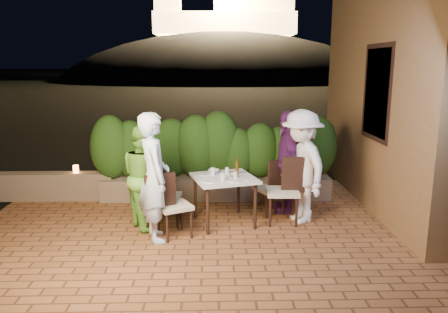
{
  "coord_description": "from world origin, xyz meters",
  "views": [
    {
      "loc": [
        0.13,
        -5.51,
        2.46
      ],
      "look_at": [
        0.31,
        1.08,
        1.05
      ],
      "focal_mm": 35.0,
      "sensor_mm": 36.0,
      "label": 1
    }
  ],
  "objects_px": {
    "bowl": "(214,171)",
    "chair_right_back": "(269,187)",
    "chair_right_front": "(282,190)",
    "diner_blue": "(154,177)",
    "dining_table": "(224,200)",
    "beer_bottle": "(237,166)",
    "chair_left_front": "(174,205)",
    "parapet_lamp": "(76,169)",
    "chair_left_back": "(167,195)",
    "diner_green": "(145,177)",
    "diner_white": "(301,167)",
    "diner_purple": "(287,162)"
  },
  "relations": [
    {
      "from": "bowl",
      "to": "chair_right_back",
      "type": "distance_m",
      "value": 0.99
    },
    {
      "from": "chair_right_front",
      "to": "diner_blue",
      "type": "xyz_separation_m",
      "value": [
        -1.9,
        -0.6,
        0.38
      ]
    },
    {
      "from": "dining_table",
      "to": "bowl",
      "type": "height_order",
      "value": "bowl"
    },
    {
      "from": "beer_bottle",
      "to": "chair_left_front",
      "type": "bearing_deg",
      "value": -145.9
    },
    {
      "from": "chair_left_front",
      "to": "parapet_lamp",
      "type": "height_order",
      "value": "chair_left_front"
    },
    {
      "from": "dining_table",
      "to": "chair_left_back",
      "type": "relative_size",
      "value": 0.98
    },
    {
      "from": "diner_blue",
      "to": "diner_green",
      "type": "relative_size",
      "value": 1.16
    },
    {
      "from": "chair_left_front",
      "to": "chair_right_front",
      "type": "xyz_separation_m",
      "value": [
        1.64,
        0.52,
        0.05
      ]
    },
    {
      "from": "bowl",
      "to": "chair_left_front",
      "type": "height_order",
      "value": "chair_left_front"
    },
    {
      "from": "chair_right_front",
      "to": "parapet_lamp",
      "type": "xyz_separation_m",
      "value": [
        -3.59,
        1.31,
        0.04
      ]
    },
    {
      "from": "chair_right_front",
      "to": "bowl",
      "type": "bearing_deg",
      "value": -11.16
    },
    {
      "from": "dining_table",
      "to": "chair_right_front",
      "type": "xyz_separation_m",
      "value": [
        0.91,
        0.01,
        0.15
      ]
    },
    {
      "from": "dining_table",
      "to": "chair_left_front",
      "type": "height_order",
      "value": "chair_left_front"
    },
    {
      "from": "bowl",
      "to": "chair_right_front",
      "type": "relative_size",
      "value": 0.18
    },
    {
      "from": "chair_left_back",
      "to": "diner_green",
      "type": "distance_m",
      "value": 0.47
    },
    {
      "from": "bowl",
      "to": "chair_left_back",
      "type": "bearing_deg",
      "value": -159.33
    },
    {
      "from": "chair_right_back",
      "to": "diner_white",
      "type": "distance_m",
      "value": 0.73
    },
    {
      "from": "chair_right_front",
      "to": "diner_white",
      "type": "relative_size",
      "value": 0.6
    },
    {
      "from": "beer_bottle",
      "to": "chair_left_front",
      "type": "height_order",
      "value": "beer_bottle"
    },
    {
      "from": "chair_left_back",
      "to": "parapet_lamp",
      "type": "xyz_separation_m",
      "value": [
        -1.79,
        1.32,
        0.11
      ]
    },
    {
      "from": "chair_right_front",
      "to": "diner_purple",
      "type": "distance_m",
      "value": 0.67
    },
    {
      "from": "diner_green",
      "to": "beer_bottle",
      "type": "bearing_deg",
      "value": -110.74
    },
    {
      "from": "dining_table",
      "to": "chair_left_front",
      "type": "distance_m",
      "value": 0.9
    },
    {
      "from": "chair_right_front",
      "to": "diner_blue",
      "type": "distance_m",
      "value": 2.03
    },
    {
      "from": "dining_table",
      "to": "parapet_lamp",
      "type": "relative_size",
      "value": 6.43
    },
    {
      "from": "diner_green",
      "to": "dining_table",
      "type": "bearing_deg",
      "value": -114.97
    },
    {
      "from": "chair_right_back",
      "to": "diner_green",
      "type": "height_order",
      "value": "diner_green"
    },
    {
      "from": "dining_table",
      "to": "parapet_lamp",
      "type": "bearing_deg",
      "value": 153.78
    },
    {
      "from": "chair_left_front",
      "to": "chair_right_back",
      "type": "bearing_deg",
      "value": 6.41
    },
    {
      "from": "chair_left_back",
      "to": "chair_right_front",
      "type": "height_order",
      "value": "chair_right_front"
    },
    {
      "from": "diner_blue",
      "to": "chair_left_back",
      "type": "bearing_deg",
      "value": -29.04
    },
    {
      "from": "diner_white",
      "to": "chair_left_front",
      "type": "bearing_deg",
      "value": -90.79
    },
    {
      "from": "bowl",
      "to": "beer_bottle",
      "type": "bearing_deg",
      "value": -22.69
    },
    {
      "from": "bowl",
      "to": "diner_blue",
      "type": "xyz_separation_m",
      "value": [
        -0.83,
        -0.87,
        0.14
      ]
    },
    {
      "from": "chair_left_back",
      "to": "parapet_lamp",
      "type": "distance_m",
      "value": 2.23
    },
    {
      "from": "parapet_lamp",
      "to": "chair_left_back",
      "type": "bearing_deg",
      "value": -36.33
    },
    {
      "from": "diner_blue",
      "to": "diner_green",
      "type": "bearing_deg",
      "value": 3.93
    },
    {
      "from": "diner_white",
      "to": "diner_purple",
      "type": "height_order",
      "value": "diner_white"
    },
    {
      "from": "dining_table",
      "to": "diner_blue",
      "type": "height_order",
      "value": "diner_blue"
    },
    {
      "from": "beer_bottle",
      "to": "diner_purple",
      "type": "xyz_separation_m",
      "value": [
        0.86,
        0.45,
        -0.03
      ]
    },
    {
      "from": "diner_blue",
      "to": "diner_purple",
      "type": "xyz_separation_m",
      "value": [
        2.06,
        1.17,
        -0.05
      ]
    },
    {
      "from": "chair_left_front",
      "to": "chair_right_front",
      "type": "relative_size",
      "value": 0.91
    },
    {
      "from": "diner_green",
      "to": "diner_white",
      "type": "bearing_deg",
      "value": -115.25
    },
    {
      "from": "beer_bottle",
      "to": "parapet_lamp",
      "type": "xyz_separation_m",
      "value": [
        -2.88,
        1.2,
        -0.32
      ]
    },
    {
      "from": "diner_white",
      "to": "dining_table",
      "type": "bearing_deg",
      "value": -104.19
    },
    {
      "from": "chair_right_back",
      "to": "diner_blue",
      "type": "height_order",
      "value": "diner_blue"
    },
    {
      "from": "diner_green",
      "to": "parapet_lamp",
      "type": "height_order",
      "value": "diner_green"
    },
    {
      "from": "diner_purple",
      "to": "diner_blue",
      "type": "bearing_deg",
      "value": -60.47
    },
    {
      "from": "beer_bottle",
      "to": "chair_right_front",
      "type": "xyz_separation_m",
      "value": [
        0.7,
        -0.11,
        -0.36
      ]
    },
    {
      "from": "chair_left_front",
      "to": "diner_blue",
      "type": "height_order",
      "value": "diner_blue"
    }
  ]
}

